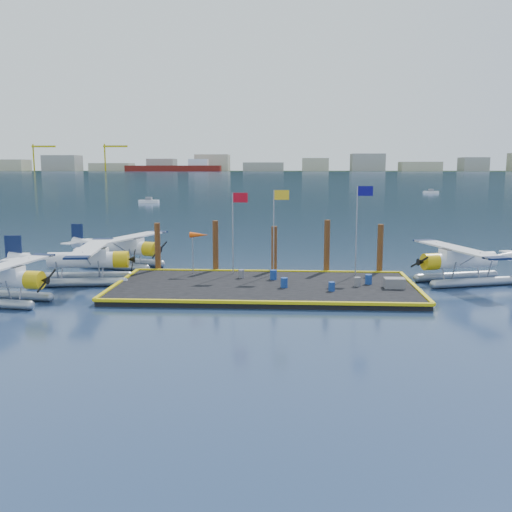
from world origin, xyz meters
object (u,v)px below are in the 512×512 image
Objects in this scene: drum_0 at (241,274)px; flagpole_blue at (360,217)px; piling_0 at (158,249)px; seaplane_c at (125,250)px; drum_4 at (369,279)px; seaplane_b at (86,262)px; drum_5 at (273,275)px; drum_1 at (332,286)px; piling_3 at (327,248)px; seaplane_a at (1,281)px; piling_2 at (274,251)px; drum_3 at (284,283)px; piling_1 at (216,248)px; windsock at (199,236)px; drum_2 at (357,282)px; flagpole_yellow at (277,219)px; piling_4 at (380,251)px; flagpole_red at (236,220)px; crate at (394,283)px; seaplane_d at (461,263)px.

drum_0 is 0.09× the size of flagpole_blue.
piling_0 is at bearing 173.99° from flagpole_blue.
drum_4 is at bearing 87.49° from seaplane_c.
drum_5 is (13.38, 0.14, -0.79)m from seaplane_b.
drum_1 is 0.14× the size of piling_3.
drum_4 is at bearing -83.94° from flagpole_blue.
seaplane_a is 19.21m from piling_2.
drum_3 reaches higher than drum_0.
piling_1 is at bearing 156.70° from drum_4.
drum_5 is 0.18× the size of piling_2.
windsock is 0.82× the size of piling_2.
piling_2 is (5.53, 1.60, -1.33)m from windsock.
piling_2 is at bearing 0.00° from piling_0.
piling_0 is 4.50m from piling_1.
piling_2 reaches higher than drum_3.
drum_1 is (20.25, 2.95, -0.71)m from seaplane_a.
drum_0 is 0.19× the size of windsock.
drum_3 is at bearing -139.56° from flagpole_blue.
windsock is (-5.57, 1.96, 2.49)m from drum_5.
drum_2 is (7.96, -2.35, 0.00)m from drum_0.
flagpole_blue reaches higher than flagpole_yellow.
piling_4 reaches higher than piling_2.
flagpole_red reaches higher than drum_4.
drum_0 is at bearing 78.76° from seaplane_c.
drum_2 is (19.03, -1.80, -0.83)m from seaplane_b.
piling_0 is 0.93× the size of piling_3.
flagpole_blue reaches higher than drum_2.
drum_4 is 1.91m from crate.
flagpole_yellow is 6.00m from flagpole_blue.
piling_0 is at bearing 151.24° from drum_1.
seaplane_d reaches higher than drum_2.
piling_2 is at bearing 180.00° from piling_4.
piling_0 is 1.05× the size of piling_2.
flagpole_yellow reaches higher than piling_1.
piling_0 is (-9.04, 3.56, 1.26)m from drum_5.
drum_0 is at bearing -162.93° from piling_4.
piling_4 is at bearing 8.43° from flagpole_red.
seaplane_d is 1.57× the size of flagpole_yellow.
windsock is at bearing 154.56° from drum_0.
crate is (2.35, -0.41, 0.03)m from drum_2.
seaplane_d is 16.00× the size of drum_2.
seaplane_b is 15.26× the size of drum_3.
flagpole_red is at bearing 140.65° from drum_1.
seaplane_a is 1.47× the size of flagpole_yellow.
flagpole_yellow is at bearing 90.98° from seaplane_b.
flagpole_red reaches higher than seaplane_d.
flagpole_blue is 2.08× the size of windsock.
flagpole_red is 1.43× the size of piling_1.
flagpole_red is at bearing 108.86° from drum_0.
flagpole_red is at bearing -43.15° from piling_1.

